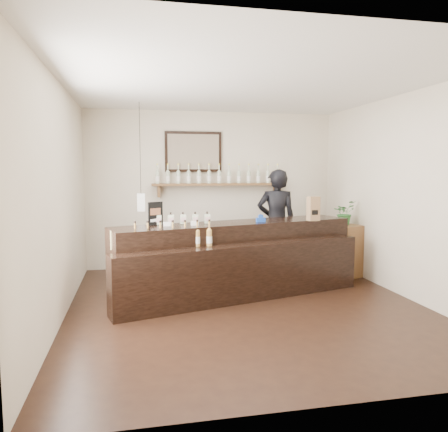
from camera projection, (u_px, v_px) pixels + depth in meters
The scene contains 10 objects.
ground at pixel (246, 305), 5.69m from camera, with size 5.00×5.00×0.00m, color black.
room_shell at pixel (247, 174), 5.51m from camera, with size 5.00×5.00×5.00m.
back_wall_decor at pixel (206, 170), 7.79m from camera, with size 2.66×0.96×1.69m.
counter at pixel (238, 261), 6.19m from camera, with size 3.65×1.87×1.17m.
promo_sign at pixel (155, 214), 5.93m from camera, with size 0.20×0.13×0.32m.
paper_bag at pixel (313, 209), 6.46m from camera, with size 0.18×0.14×0.36m.
tape_dispenser at pixel (261, 219), 6.31m from camera, with size 0.14×0.07×0.11m.
side_cabinet at pixel (343, 250), 7.28m from camera, with size 0.59×0.69×0.85m.
potted_plant at pixel (344, 213), 7.22m from camera, with size 0.36×0.31×0.40m, color #2C702D.
shopkeeper at pixel (276, 216), 7.27m from camera, with size 0.73×0.48×2.00m, color black.
Camera 1 is at (-1.40, -5.36, 1.75)m, focal length 35.00 mm.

